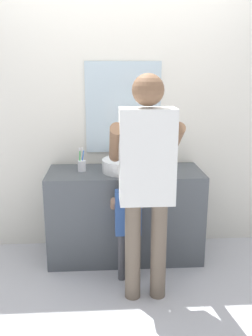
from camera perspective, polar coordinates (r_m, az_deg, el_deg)
ground_plane at (r=3.27m, az=0.17°, el=-15.72°), size 14.00×14.00×0.00m
back_wall at (r=3.45m, az=-0.49°, el=9.65°), size 4.40×0.10×2.70m
vanity_cabinet at (r=3.36m, az=-0.16°, el=-7.14°), size 1.35×0.54×0.81m
sink_basin at (r=3.19m, az=-0.14°, el=0.42°), size 0.40×0.40×0.11m
faucet at (r=3.42m, az=-0.38°, el=1.82°), size 0.18×0.14×0.18m
toothbrush_cup at (r=3.23m, az=-6.87°, el=0.43°), size 0.07×0.07×0.21m
soap_bottle at (r=3.32m, az=5.88°, el=1.11°), size 0.06×0.06×0.16m
child_toddler at (r=2.94m, az=0.31°, el=-7.81°), size 0.27×0.27×0.89m
adult_parent at (r=2.58m, az=3.21°, el=-0.35°), size 0.51×0.54×1.65m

